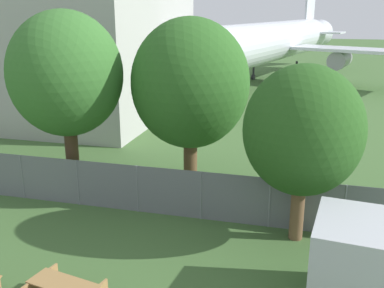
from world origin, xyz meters
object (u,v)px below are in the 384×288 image
object	(u,v)px
airplane	(273,42)
tree_left_of_cabin	(303,131)
tree_behind_benches	(190,84)
tree_near_hangar	(66,75)

from	to	relation	value
airplane	tree_left_of_cabin	size ratio (longest dim) A/B	6.38
tree_behind_benches	airplane	bearing A→B (deg)	88.90
airplane	tree_near_hangar	size ratio (longest dim) A/B	5.03
tree_left_of_cabin	tree_behind_benches	xyz separation A→B (m)	(-4.59, 3.02, 0.86)
tree_left_of_cabin	airplane	bearing A→B (deg)	96.68
airplane	tree_near_hangar	xyz separation A→B (m)	(-5.43, -32.35, 0.83)
tree_near_hangar	tree_left_of_cabin	size ratio (longest dim) A/B	1.27
tree_near_hangar	airplane	bearing A→B (deg)	80.47
tree_near_hangar	tree_behind_benches	world-z (taller)	tree_near_hangar
tree_left_of_cabin	tree_behind_benches	distance (m)	5.56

